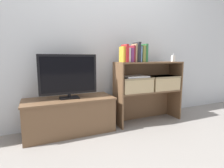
{
  "coord_description": "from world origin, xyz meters",
  "views": [
    {
      "loc": [
        -0.89,
        -1.86,
        0.9
      ],
      "look_at": [
        0.0,
        0.15,
        0.57
      ],
      "focal_mm": 28.0,
      "sensor_mm": 36.0,
      "label": 1
    }
  ],
  "objects": [
    {
      "name": "book_ivory",
      "position": [
        0.19,
        0.1,
        0.93
      ],
      "size": [
        0.03,
        0.12,
        0.18
      ],
      "color": "silver",
      "rests_on": "bookshelf_upper_tier"
    },
    {
      "name": "wall_back",
      "position": [
        0.0,
        0.45,
        1.2
      ],
      "size": [
        10.0,
        0.05,
        2.4
      ],
      "color": "silver",
      "rests_on": "ground_plane"
    },
    {
      "name": "book_charcoal",
      "position": [
        0.33,
        0.1,
        0.97
      ],
      "size": [
        0.04,
        0.15,
        0.25
      ],
      "color": "#232328",
      "rests_on": "bookshelf_upper_tier"
    },
    {
      "name": "book_mustard",
      "position": [
        0.12,
        0.1,
        0.94
      ],
      "size": [
        0.03,
        0.12,
        0.19
      ],
      "color": "gold",
      "rests_on": "bookshelf_upper_tier"
    },
    {
      "name": "book_skyblue",
      "position": [
        0.36,
        0.1,
        0.95
      ],
      "size": [
        0.02,
        0.13,
        0.2
      ],
      "color": "#709ECC",
      "rests_on": "bookshelf_upper_tier"
    },
    {
      "name": "book_forest",
      "position": [
        0.44,
        0.1,
        0.96
      ],
      "size": [
        0.03,
        0.15,
        0.23
      ],
      "color": "#286638",
      "rests_on": "bookshelf_upper_tier"
    },
    {
      "name": "bookshelf_upper_tier",
      "position": [
        0.56,
        0.21,
        0.71
      ],
      "size": [
        0.97,
        0.3,
        0.4
      ],
      "color": "brown",
      "rests_on": "bookshelf_lower_tier"
    },
    {
      "name": "tv_stand",
      "position": [
        -0.53,
        0.21,
        0.21
      ],
      "size": [
        1.05,
        0.44,
        0.42
      ],
      "color": "brown",
      "rests_on": "ground_plane"
    },
    {
      "name": "book_plum",
      "position": [
        0.23,
        0.1,
        0.93
      ],
      "size": [
        0.04,
        0.13,
        0.18
      ],
      "color": "#6B2D66",
      "rests_on": "bookshelf_upper_tier"
    },
    {
      "name": "bookshelf_lower_tier",
      "position": [
        0.56,
        0.21,
        0.28
      ],
      "size": [
        0.97,
        0.3,
        0.45
      ],
      "color": "brown",
      "rests_on": "ground_plane"
    },
    {
      "name": "storage_basket_right",
      "position": [
        0.79,
        0.13,
        0.55
      ],
      "size": [
        0.44,
        0.27,
        0.2
      ],
      "color": "tan",
      "rests_on": "bookshelf_lower_tier"
    },
    {
      "name": "baby_monitor",
      "position": [
        0.99,
        0.15,
        0.89
      ],
      "size": [
        0.05,
        0.03,
        0.12
      ],
      "color": "white",
      "rests_on": "bookshelf_upper_tier"
    },
    {
      "name": "book_maroon",
      "position": [
        0.26,
        0.1,
        0.95
      ],
      "size": [
        0.02,
        0.13,
        0.21
      ],
      "color": "maroon",
      "rests_on": "bookshelf_upper_tier"
    },
    {
      "name": "book_olive",
      "position": [
        0.4,
        0.1,
        0.95
      ],
      "size": [
        0.04,
        0.16,
        0.21
      ],
      "color": "olive",
      "rests_on": "bookshelf_upper_tier"
    },
    {
      "name": "storage_basket_left",
      "position": [
        0.33,
        0.13,
        0.55
      ],
      "size": [
        0.44,
        0.27,
        0.2
      ],
      "color": "tan",
      "rests_on": "bookshelf_lower_tier"
    },
    {
      "name": "tv",
      "position": [
        -0.53,
        0.21,
        0.7
      ],
      "size": [
        0.67,
        0.14,
        0.52
      ],
      "color": "black",
      "rests_on": "tv_stand"
    },
    {
      "name": "ground_plane",
      "position": [
        0.0,
        0.0,
        0.0
      ],
      "size": [
        16.0,
        16.0,
        0.0
      ],
      "primitive_type": "plane",
      "color": "gray"
    },
    {
      "name": "book_crimson",
      "position": [
        0.16,
        0.1,
        0.96
      ],
      "size": [
        0.03,
        0.15,
        0.22
      ],
      "color": "#B22328",
      "rests_on": "bookshelf_upper_tier"
    },
    {
      "name": "book_tan",
      "position": [
        0.29,
        0.1,
        0.96
      ],
      "size": [
        0.02,
        0.12,
        0.23
      ],
      "color": "tan",
      "rests_on": "bookshelf_upper_tier"
    },
    {
      "name": "laptop",
      "position": [
        0.33,
        0.13,
        0.65
      ],
      "size": [
        0.33,
        0.24,
        0.02
      ],
      "color": "white",
      "rests_on": "storage_basket_left"
    }
  ]
}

